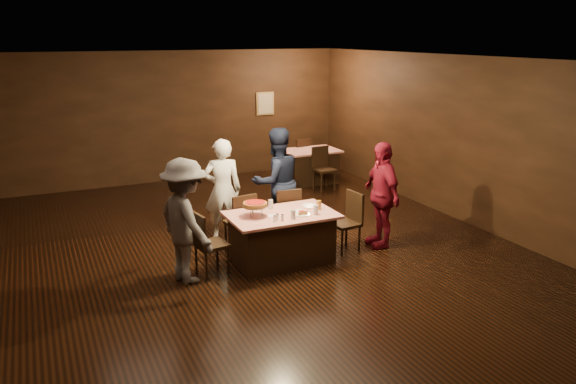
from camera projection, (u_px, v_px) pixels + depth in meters
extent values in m
plane|color=black|center=(258.00, 250.00, 9.04)|extent=(10.00, 10.00, 0.00)
cube|color=silver|center=(255.00, 59.00, 8.23)|extent=(8.00, 10.00, 0.04)
cube|color=black|center=(177.00, 117.00, 13.01)|extent=(8.00, 0.04, 3.00)
cube|color=black|center=(499.00, 288.00, 4.27)|extent=(8.00, 0.04, 3.00)
cube|color=black|center=(460.00, 139.00, 10.24)|extent=(0.04, 10.00, 3.00)
cube|color=tan|center=(265.00, 104.00, 13.81)|extent=(0.46, 0.03, 0.56)
cube|color=beige|center=(266.00, 104.00, 13.79)|extent=(0.38, 0.01, 0.48)
cube|color=#B1130B|center=(282.00, 238.00, 8.49)|extent=(1.60, 1.00, 0.77)
cube|color=#B21D0B|center=(310.00, 166.00, 13.06)|extent=(1.30, 0.90, 0.77)
cube|color=black|center=(240.00, 221.00, 8.96)|extent=(0.47, 0.47, 0.95)
cube|color=black|center=(285.00, 215.00, 9.28)|extent=(0.45, 0.45, 0.95)
cube|color=black|center=(211.00, 243.00, 8.02)|extent=(0.48, 0.48, 0.95)
cube|color=black|center=(345.00, 222.00, 8.90)|extent=(0.47, 0.47, 0.95)
cube|color=black|center=(324.00, 169.00, 12.42)|extent=(0.44, 0.44, 0.95)
cube|color=black|center=(299.00, 157.00, 13.56)|extent=(0.49, 0.49, 0.95)
imported|color=white|center=(223.00, 190.00, 9.30)|extent=(0.71, 0.55, 1.73)
imported|color=black|center=(277.00, 182.00, 9.56)|extent=(0.96, 0.77, 1.86)
imported|color=#4F4E52|center=(186.00, 221.00, 7.71)|extent=(0.93, 1.27, 1.76)
imported|color=maroon|center=(381.00, 195.00, 9.03)|extent=(0.52, 1.05, 1.73)
cylinder|color=black|center=(253.00, 209.00, 8.33)|extent=(0.01, 0.01, 0.15)
cylinder|color=black|center=(251.00, 213.00, 8.16)|extent=(0.01, 0.01, 0.15)
cylinder|color=black|center=(262.00, 212.00, 8.23)|extent=(0.01, 0.01, 0.15)
cylinder|color=silver|center=(255.00, 206.00, 8.22)|extent=(0.38, 0.38, 0.01)
cylinder|color=#B27233|center=(255.00, 204.00, 8.21)|extent=(0.35, 0.35, 0.05)
cylinder|color=#A5140C|center=(255.00, 202.00, 8.21)|extent=(0.30, 0.30, 0.01)
cylinder|color=white|center=(302.00, 214.00, 8.32)|extent=(0.25, 0.25, 0.01)
cylinder|color=#B27233|center=(302.00, 213.00, 8.31)|extent=(0.18, 0.18, 0.04)
cylinder|color=#A5140C|center=(302.00, 211.00, 8.31)|extent=(0.14, 0.14, 0.01)
cylinder|color=white|center=(310.00, 206.00, 8.73)|extent=(0.25, 0.25, 0.01)
cylinder|color=silver|center=(293.00, 214.00, 8.12)|extent=(0.08, 0.08, 0.14)
cylinder|color=silver|center=(316.00, 210.00, 8.32)|extent=(0.08, 0.08, 0.14)
cylinder|color=#BF7F26|center=(319.00, 205.00, 8.56)|extent=(0.08, 0.08, 0.14)
cylinder|color=silver|center=(271.00, 204.00, 8.60)|extent=(0.08, 0.08, 0.14)
cylinder|color=silver|center=(277.00, 217.00, 8.08)|extent=(0.04, 0.04, 0.08)
cylinder|color=silver|center=(277.00, 215.00, 8.07)|extent=(0.05, 0.05, 0.02)
cylinder|color=silver|center=(282.00, 218.00, 8.06)|extent=(0.04, 0.04, 0.08)
cylinder|color=silver|center=(282.00, 215.00, 8.05)|extent=(0.05, 0.05, 0.02)
cylinder|color=silver|center=(275.00, 219.00, 8.01)|extent=(0.04, 0.04, 0.08)
cylinder|color=silver|center=(275.00, 216.00, 8.00)|extent=(0.05, 0.05, 0.02)
cube|color=white|center=(300.00, 211.00, 8.50)|extent=(0.19, 0.19, 0.01)
cube|color=white|center=(274.00, 216.00, 8.28)|extent=(0.21, 0.21, 0.01)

